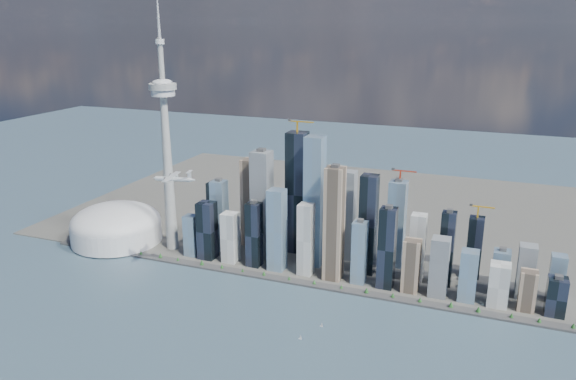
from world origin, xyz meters
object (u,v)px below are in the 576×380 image
at_px(dome_stadium, 116,225).
at_px(sailboat_west, 300,338).
at_px(airplane, 174,179).
at_px(needle_tower, 166,144).
at_px(sailboat_east, 322,325).

bearing_deg(dome_stadium, sailboat_west, -23.97).
bearing_deg(airplane, sailboat_west, -27.83).
xyz_separation_m(needle_tower, sailboat_east, (407.74, -196.33, -233.15)).
relative_size(airplane, sailboat_east, 9.25).
xyz_separation_m(dome_stadium, sailboat_east, (547.74, -186.33, -36.75)).
distance_m(dome_stadium, sailboat_east, 579.74).
bearing_deg(needle_tower, sailboat_west, -32.24).
bearing_deg(sailboat_east, needle_tower, 164.21).
height_order(airplane, sailboat_west, airplane).
bearing_deg(airplane, dome_stadium, 137.01).
relative_size(dome_stadium, airplane, 2.58).
bearing_deg(sailboat_west, dome_stadium, 159.85).
relative_size(needle_tower, sailboat_east, 65.79).
relative_size(needle_tower, dome_stadium, 2.75).
xyz_separation_m(needle_tower, sailboat_west, (388.27, -244.90, -233.14)).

